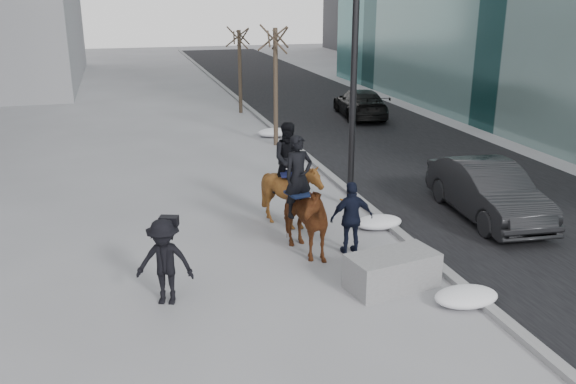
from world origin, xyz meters
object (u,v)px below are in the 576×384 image
object	(u,v)px
car_near	(488,191)
mounted_left	(300,212)
mounted_right	(291,186)
planter	(392,271)

from	to	relation	value
car_near	mounted_left	size ratio (longest dim) A/B	1.64
car_near	mounted_right	world-z (taller)	mounted_right
mounted_left	car_near	bearing A→B (deg)	9.83
car_near	planter	bearing A→B (deg)	-139.05
car_near	mounted_right	bearing A→B (deg)	176.35
car_near	mounted_left	xyz separation A→B (m)	(-5.61, -0.97, 0.29)
mounted_left	planter	bearing A→B (deg)	-57.92
planter	car_near	world-z (taller)	car_near
planter	mounted_right	bearing A→B (deg)	105.49
car_near	mounted_right	xyz separation A→B (m)	(-5.34, 0.77, 0.35)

